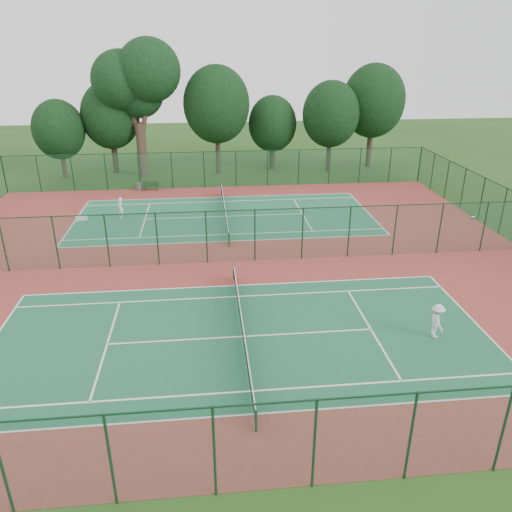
# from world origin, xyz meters

# --- Properties ---
(ground) EXTENTS (120.00, 120.00, 0.00)m
(ground) POSITION_xyz_m (0.00, 0.00, 0.00)
(ground) COLOR #234917
(ground) RESTS_ON ground
(red_pad) EXTENTS (40.00, 36.00, 0.01)m
(red_pad) POSITION_xyz_m (0.00, 0.00, 0.01)
(red_pad) COLOR maroon
(red_pad) RESTS_ON ground
(court_near) EXTENTS (23.77, 10.97, 0.01)m
(court_near) POSITION_xyz_m (0.00, -9.00, 0.01)
(court_near) COLOR #1E5F3F
(court_near) RESTS_ON red_pad
(court_far) EXTENTS (23.77, 10.97, 0.01)m
(court_far) POSITION_xyz_m (0.00, 9.00, 0.01)
(court_far) COLOR #216B48
(court_far) RESTS_ON red_pad
(fence_north) EXTENTS (40.00, 0.09, 3.50)m
(fence_north) POSITION_xyz_m (0.00, 18.00, 1.76)
(fence_north) COLOR #1C5433
(fence_north) RESTS_ON ground
(fence_south) EXTENTS (40.00, 0.09, 3.50)m
(fence_south) POSITION_xyz_m (0.00, -18.00, 1.76)
(fence_south) COLOR #184A2E
(fence_south) RESTS_ON ground
(fence_divider) EXTENTS (40.00, 0.09, 3.50)m
(fence_divider) POSITION_xyz_m (0.00, 0.00, 1.76)
(fence_divider) COLOR #1A4F31
(fence_divider) RESTS_ON ground
(tennis_net_near) EXTENTS (0.10, 12.90, 0.97)m
(tennis_net_near) POSITION_xyz_m (0.00, -9.00, 0.54)
(tennis_net_near) COLOR #12331B
(tennis_net_near) RESTS_ON ground
(tennis_net_far) EXTENTS (0.10, 12.90, 0.97)m
(tennis_net_far) POSITION_xyz_m (0.00, 9.00, 0.54)
(tennis_net_far) COLOR #14371A
(tennis_net_far) RESTS_ON ground
(player_near) EXTENTS (0.64, 1.11, 1.72)m
(player_near) POSITION_xyz_m (9.27, -9.94, 0.88)
(player_near) COLOR silver
(player_near) RESTS_ON court_near
(player_far) EXTENTS (0.56, 0.70, 1.68)m
(player_far) POSITION_xyz_m (-8.31, 9.52, 0.86)
(player_far) COLOR white
(player_far) RESTS_ON court_far
(trash_bin) EXTENTS (0.52, 0.52, 0.81)m
(trash_bin) POSITION_xyz_m (-7.76, 17.39, 0.42)
(trash_bin) COLOR slate
(trash_bin) RESTS_ON red_pad
(bench) EXTENTS (1.45, 0.43, 0.89)m
(bench) POSITION_xyz_m (-6.64, 17.39, 0.47)
(bench) COLOR #133618
(bench) RESTS_ON red_pad
(kit_bag) EXTENTS (0.96, 0.52, 0.34)m
(kit_bag) POSITION_xyz_m (-11.39, 9.27, 0.18)
(kit_bag) COLOR silver
(kit_bag) RESTS_ON red_pad
(stray_ball_a) EXTENTS (0.08, 0.08, 0.08)m
(stray_ball_a) POSITION_xyz_m (0.48, -0.49, 0.05)
(stray_ball_a) COLOR #CCE836
(stray_ball_a) RESTS_ON red_pad
(stray_ball_b) EXTENTS (0.08, 0.08, 0.08)m
(stray_ball_b) POSITION_xyz_m (6.87, -0.35, 0.05)
(stray_ball_b) COLOR #CCD932
(stray_ball_b) RESTS_ON red_pad
(stray_ball_c) EXTENTS (0.07, 0.07, 0.07)m
(stray_ball_c) POSITION_xyz_m (1.03, -0.82, 0.04)
(stray_ball_c) COLOR #C1E234
(stray_ball_c) RESTS_ON red_pad
(big_tree) EXTENTS (8.84, 6.47, 13.59)m
(big_tree) POSITION_xyz_m (-7.78, 23.44, 9.62)
(big_tree) COLOR #3E2B22
(big_tree) RESTS_ON ground
(evergreen_row) EXTENTS (39.00, 5.00, 12.00)m
(evergreen_row) POSITION_xyz_m (0.50, 24.25, 0.00)
(evergreen_row) COLOR black
(evergreen_row) RESTS_ON ground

